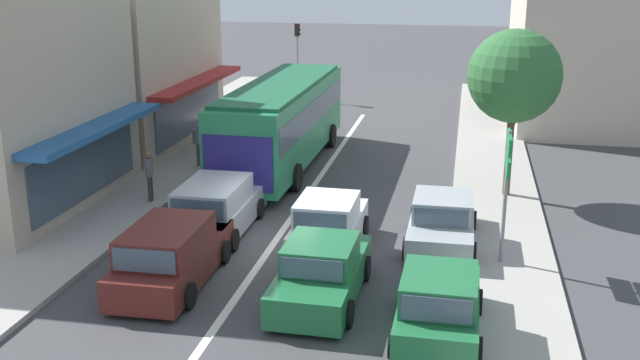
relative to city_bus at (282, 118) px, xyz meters
The scene contains 18 objects.
ground_plane 8.22m from the city_bus, 77.83° to the right, with size 140.00×140.00×0.00m, color #3F3F42.
lane_centre_line 4.58m from the city_bus, 66.19° to the right, with size 0.20×28.00×0.01m, color silver.
sidewalk_left 5.72m from the city_bus, 160.35° to the right, with size 5.20×44.00×0.14m, color #A39E96.
kerb_right 8.30m from the city_bus, 13.03° to the right, with size 2.80×44.00×0.12m, color #A39E96.
shopfront_mid_block 9.02m from the city_bus, 163.05° to the left, with size 8.75×9.13×6.98m.
building_right_far 18.04m from the city_bus, 42.24° to the left, with size 9.47×12.54×9.77m.
city_bus is the anchor object (origin of this frame).
sedan_behind_bus_near 11.72m from the city_bus, 71.63° to the right, with size 1.95×4.23×1.47m.
wagon_queue_gap_filler 7.45m from the city_bus, 91.10° to the right, with size 1.96×4.51×1.58m.
wagon_adjacent_lane_lead 10.98m from the city_bus, 90.46° to the right, with size 1.98×4.52×1.58m.
hatchback_adjacent_lane_trail 8.74m from the city_bus, 67.78° to the right, with size 1.84×3.71×1.54m.
parked_hatchback_kerb_front 14.04m from the city_bus, 62.58° to the right, with size 1.85×3.72×1.54m.
parked_sedan_kerb_second 9.55m from the city_bus, 48.38° to the right, with size 1.91×4.21×1.47m.
traffic_light_downstreet 13.85m from the city_bus, 100.38° to the left, with size 0.32×0.24×4.20m.
directional_road_sign 11.43m from the city_bus, 46.30° to the right, with size 0.10×1.40×3.60m.
street_tree_right 8.83m from the city_bus, 15.90° to the right, with size 2.99×2.99×5.56m.
pedestrian_with_handbag_near 3.18m from the city_bus, 161.29° to the right, with size 0.65×0.37×1.63m.
pedestrian_browsing_midblock 6.18m from the city_bus, 120.12° to the right, with size 0.32×0.55×1.63m.
Camera 1 is at (5.06, -18.99, 7.74)m, focal length 42.00 mm.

